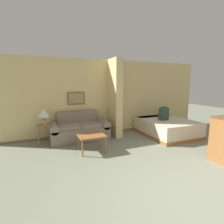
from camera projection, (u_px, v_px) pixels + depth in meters
ground_plane at (211, 202)px, 2.66m from camera, size 20.00×20.00×0.00m
wall_back at (109, 97)px, 6.32m from camera, size 7.55×0.16×2.60m
wall_partition_pillar at (115, 98)px, 5.92m from camera, size 0.24×0.78×2.60m
couch at (80, 130)px, 5.59m from camera, size 1.83×0.84×0.89m
coffee_table at (92, 137)px, 4.59m from camera, size 0.69×0.55×0.45m
side_table at (44, 128)px, 5.19m from camera, size 0.40×0.40×0.58m
table_lamp at (44, 114)px, 5.11m from camera, size 0.33×0.33×0.48m
bed at (166, 127)px, 6.15m from camera, size 1.58×1.97×0.54m
backpack at (164, 113)px, 6.02m from camera, size 0.32×0.21×0.47m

